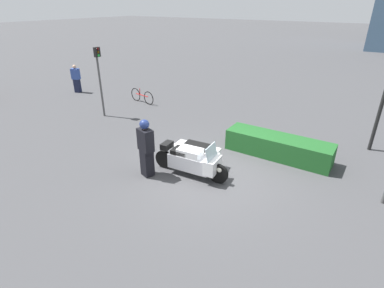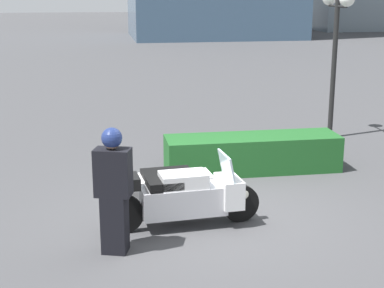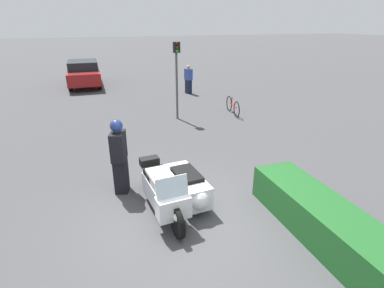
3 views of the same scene
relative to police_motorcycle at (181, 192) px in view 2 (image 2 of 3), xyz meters
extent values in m
plane|color=#424244|center=(0.49, -0.04, -0.46)|extent=(160.00, 160.00, 0.00)
cylinder|color=black|center=(0.91, -0.24, -0.16)|extent=(0.61, 0.15, 0.60)
cylinder|color=black|center=(-0.94, -0.40, -0.16)|extent=(0.61, 0.15, 0.60)
cylinder|color=black|center=(-0.25, 0.30, -0.22)|extent=(0.47, 0.14, 0.47)
cube|color=#B7B7BC|center=(-0.01, -0.32, -0.02)|extent=(1.34, 0.59, 0.45)
cube|color=white|center=(-0.01, -0.32, 0.30)|extent=(0.75, 0.51, 0.24)
cube|color=black|center=(-0.31, -0.35, 0.28)|extent=(0.56, 0.50, 0.12)
cube|color=white|center=(0.72, -0.26, 0.07)|extent=(0.37, 0.67, 0.44)
cube|color=silver|center=(0.67, -0.26, 0.48)|extent=(0.17, 0.63, 0.40)
sphere|color=white|center=(0.95, -0.24, 0.00)|extent=(0.18, 0.18, 0.18)
cube|color=white|center=(-0.19, 0.30, -0.07)|extent=(1.51, 0.70, 0.50)
sphere|color=white|center=(0.43, 0.35, -0.04)|extent=(0.47, 0.47, 0.48)
cube|color=black|center=(-0.19, 0.30, 0.22)|extent=(0.85, 0.56, 0.09)
cube|color=black|center=(-0.82, -0.39, 0.35)|extent=(0.28, 0.45, 0.18)
cube|color=black|center=(-1.09, -1.03, -0.04)|extent=(0.41, 0.39, 0.84)
cube|color=black|center=(-1.09, -1.03, 0.71)|extent=(0.55, 0.43, 0.66)
sphere|color=tan|center=(-1.09, -1.03, 1.16)|extent=(0.23, 0.23, 0.23)
sphere|color=navy|center=(-1.09, -1.03, 1.20)|extent=(0.28, 0.28, 0.28)
cube|color=#1E5623|center=(1.79, 2.31, -0.10)|extent=(3.50, 0.93, 0.72)
cylinder|color=black|center=(4.39, 4.61, 1.20)|extent=(0.12, 0.12, 3.32)
cylinder|color=black|center=(4.39, 4.61, 2.71)|extent=(0.05, 1.02, 0.05)
camera|label=1|loc=(4.33, -6.85, 4.33)|focal=28.00mm
camera|label=2|loc=(-1.28, -8.72, 3.15)|focal=55.00mm
camera|label=3|loc=(5.34, -1.48, 3.33)|focal=28.00mm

